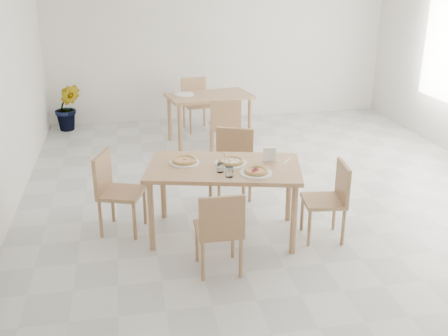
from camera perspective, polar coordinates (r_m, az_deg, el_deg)
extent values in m
plane|color=silver|center=(6.49, 5.24, -2.44)|extent=(7.00, 7.00, 0.00)
plane|color=silver|center=(9.44, -0.47, 13.84)|extent=(6.00, 0.00, 6.00)
cube|color=tan|center=(5.14, 0.00, 0.03)|extent=(1.65, 1.18, 0.04)
cylinder|color=tan|center=(5.05, -7.92, -5.24)|extent=(0.06, 0.06, 0.71)
cylinder|color=tan|center=(4.98, 7.61, -5.60)|extent=(0.06, 0.06, 0.71)
cylinder|color=tan|center=(5.68, -6.64, -2.12)|extent=(0.06, 0.06, 0.71)
cylinder|color=tan|center=(5.62, 7.09, -2.40)|extent=(0.06, 0.06, 0.71)
cube|color=#A08150|center=(4.66, -0.63, -6.67)|extent=(0.39, 0.39, 0.04)
cube|color=#A08150|center=(4.41, -0.21, -5.34)|extent=(0.39, 0.04, 0.37)
cylinder|color=#A08150|center=(4.94, 0.96, -7.77)|extent=(0.03, 0.03, 0.38)
cylinder|color=#A08150|center=(4.89, -2.95, -8.13)|extent=(0.03, 0.03, 0.38)
cylinder|color=#A08150|center=(4.65, 1.84, -9.72)|extent=(0.03, 0.03, 0.38)
cylinder|color=#A08150|center=(4.60, -2.33, -10.14)|extent=(0.03, 0.03, 0.38)
cube|color=#A08150|center=(5.86, 0.75, -0.24)|extent=(0.58, 0.58, 0.04)
cube|color=#A08150|center=(5.97, 1.19, 2.46)|extent=(0.41, 0.22, 0.41)
cylinder|color=#A08150|center=(5.83, -1.47, -2.86)|extent=(0.04, 0.04, 0.43)
cylinder|color=#A08150|center=(5.75, 2.12, -3.23)|extent=(0.04, 0.04, 0.43)
cylinder|color=#A08150|center=(6.16, -0.55, -1.51)|extent=(0.04, 0.04, 0.43)
cylinder|color=#A08150|center=(6.08, 2.85, -1.83)|extent=(0.04, 0.04, 0.43)
cube|color=#A08150|center=(5.43, -11.07, -2.69)|extent=(0.53, 0.53, 0.04)
cube|color=#A08150|center=(5.41, -13.10, -0.45)|extent=(0.18, 0.40, 0.39)
cylinder|color=#A08150|center=(5.32, -9.72, -5.76)|extent=(0.04, 0.04, 0.40)
cylinder|color=#A08150|center=(5.62, -8.62, -4.17)|extent=(0.04, 0.04, 0.40)
cylinder|color=#A08150|center=(5.43, -13.29, -5.44)|extent=(0.04, 0.04, 0.40)
cylinder|color=#A08150|center=(5.73, -12.02, -3.90)|extent=(0.04, 0.04, 0.40)
cube|color=#A08150|center=(5.29, 10.78, -3.56)|extent=(0.44, 0.44, 0.04)
cube|color=#A08150|center=(5.26, 12.81, -1.44)|extent=(0.09, 0.39, 0.37)
cylinder|color=#A08150|center=(5.49, 8.50, -4.90)|extent=(0.03, 0.03, 0.38)
cylinder|color=#A08150|center=(5.20, 9.25, -6.51)|extent=(0.03, 0.03, 0.38)
cylinder|color=#A08150|center=(5.57, 11.91, -4.76)|extent=(0.03, 0.03, 0.38)
cylinder|color=#A08150|center=(5.28, 12.84, -6.32)|extent=(0.03, 0.03, 0.38)
cylinder|color=white|center=(5.21, -4.32, 0.61)|extent=(0.30, 0.30, 0.02)
cylinder|color=white|center=(5.17, 0.76, 0.51)|extent=(0.32, 0.32, 0.02)
cylinder|color=white|center=(4.93, 3.51, -0.58)|extent=(0.31, 0.31, 0.02)
cylinder|color=#E9BB6D|center=(5.20, -4.32, 0.76)|extent=(0.26, 0.26, 0.01)
torus|color=#E9BB6D|center=(5.20, -4.33, 0.87)|extent=(0.26, 0.26, 0.03)
cylinder|color=#C34D22|center=(5.20, -4.33, 0.86)|extent=(0.20, 0.20, 0.01)
ellipsoid|color=#2A5B14|center=(5.20, -4.33, 0.93)|extent=(0.05, 0.04, 0.01)
cylinder|color=#E9BB6D|center=(5.16, 0.76, 0.66)|extent=(0.31, 0.31, 0.01)
torus|color=#E9BB6D|center=(5.16, 0.76, 0.77)|extent=(0.31, 0.31, 0.03)
cylinder|color=white|center=(5.16, 0.76, 0.76)|extent=(0.23, 0.23, 0.01)
cylinder|color=#E9BB6D|center=(4.92, 3.51, -0.42)|extent=(0.23, 0.23, 0.01)
torus|color=#E9BB6D|center=(4.92, 3.51, -0.31)|extent=(0.23, 0.23, 0.03)
cylinder|color=#C34D22|center=(4.92, 3.51, -0.32)|extent=(0.17, 0.17, 0.01)
cylinder|color=white|center=(4.84, 0.57, -0.44)|extent=(0.07, 0.07, 0.10)
cylinder|color=white|center=(4.96, -0.40, 0.02)|extent=(0.07, 0.07, 0.09)
cube|color=silver|center=(5.27, 4.94, 0.82)|extent=(0.14, 0.08, 0.01)
cube|color=white|center=(5.25, 4.97, 1.57)|extent=(0.12, 0.06, 0.13)
cube|color=silver|center=(5.29, 6.81, 0.78)|extent=(0.12, 0.15, 0.01)
cube|color=silver|center=(5.42, 0.10, 1.43)|extent=(0.02, 0.18, 0.01)
cube|color=#A08150|center=(8.11, -1.63, 7.85)|extent=(1.37, 0.92, 0.04)
cylinder|color=#A08150|center=(7.78, -4.83, 4.35)|extent=(0.06, 0.06, 0.71)
cylinder|color=#A08150|center=(8.14, 2.82, 5.15)|extent=(0.06, 0.06, 0.71)
cylinder|color=#A08150|center=(8.32, -5.94, 5.41)|extent=(0.06, 0.06, 0.71)
cylinder|color=#A08150|center=(8.66, 1.30, 6.13)|extent=(0.06, 0.06, 0.71)
cube|color=#A08150|center=(7.56, 0.05, 4.61)|extent=(0.47, 0.47, 0.04)
cube|color=#A08150|center=(7.31, 0.20, 5.88)|extent=(0.43, 0.08, 0.41)
cylinder|color=#A08150|center=(7.82, 1.27, 3.40)|extent=(0.04, 0.04, 0.42)
cylinder|color=#A08150|center=(7.79, -1.43, 3.32)|extent=(0.04, 0.04, 0.42)
cylinder|color=#A08150|center=(7.47, 1.59, 2.55)|extent=(0.04, 0.04, 0.42)
cylinder|color=#A08150|center=(7.44, -1.23, 2.47)|extent=(0.04, 0.04, 0.42)
cube|color=#A08150|center=(8.80, -2.92, 6.89)|extent=(0.49, 0.49, 0.04)
cube|color=#A08150|center=(8.92, -3.34, 8.55)|extent=(0.43, 0.12, 0.41)
cylinder|color=#A08150|center=(8.63, -3.66, 5.04)|extent=(0.04, 0.04, 0.42)
cylinder|color=#A08150|center=(8.74, -1.37, 5.28)|extent=(0.04, 0.04, 0.42)
cylinder|color=#A08150|center=(8.97, -4.37, 5.63)|extent=(0.04, 0.04, 0.42)
cylinder|color=#A08150|center=(9.08, -2.16, 5.86)|extent=(0.04, 0.04, 0.42)
cylinder|color=white|center=(8.11, -4.39, 8.00)|extent=(0.29, 0.29, 0.02)
imported|color=#22691F|center=(9.17, -16.64, 6.36)|extent=(0.44, 0.36, 0.79)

